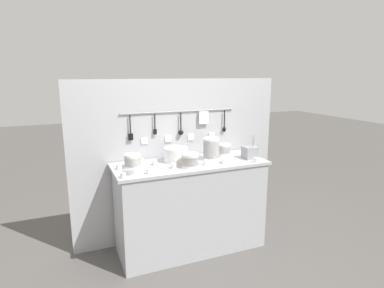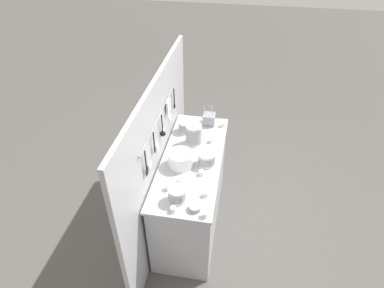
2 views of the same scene
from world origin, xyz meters
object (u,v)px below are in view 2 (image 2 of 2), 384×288
at_px(plate_stack, 181,159).
at_px(cup_back_right, 173,209).
at_px(cup_front_right, 223,125).
at_px(cup_by_caddy, 201,173).
at_px(bowl_stack_tall_left, 194,134).
at_px(bowl_stack_short_front, 207,159).
at_px(bowl_stack_wide_centre, 177,195).
at_px(cup_edge_near, 205,215).
at_px(steel_mixing_bowl, 195,208).
at_px(cup_mid_row, 211,140).
at_px(cutlery_caddy, 209,119).
at_px(cup_back_left, 205,194).
at_px(cup_beside_plates, 208,151).
at_px(cup_centre, 168,187).
at_px(cup_front_left, 180,180).
at_px(bowl_stack_nested_right, 185,126).

xyz_separation_m(plate_stack, cup_back_right, (-0.60, -0.06, -0.05)).
height_order(cup_front_right, cup_by_caddy, same).
height_order(bowl_stack_tall_left, cup_by_caddy, bowl_stack_tall_left).
bearing_deg(bowl_stack_short_front, bowl_stack_wide_centre, 160.30).
xyz_separation_m(bowl_stack_wide_centre, cup_back_right, (-0.13, 0.01, -0.05)).
relative_size(cup_back_right, cup_edge_near, 1.00).
height_order(steel_mixing_bowl, cup_mid_row, cup_mid_row).
relative_size(cutlery_caddy, cup_edge_near, 5.24).
relative_size(cup_back_left, cup_edge_near, 1.00).
height_order(cup_beside_plates, cup_centre, same).
xyz_separation_m(plate_stack, cup_front_right, (0.76, -0.34, -0.05)).
xyz_separation_m(bowl_stack_wide_centre, cup_by_caddy, (0.36, -0.16, -0.05)).
xyz_separation_m(steel_mixing_bowl, cup_centre, (0.19, 0.28, 0.00)).
bearing_deg(bowl_stack_short_front, bowl_stack_tall_left, 30.04).
height_order(bowl_stack_tall_left, cup_back_right, bowl_stack_tall_left).
relative_size(cup_back_right, cup_by_caddy, 1.00).
height_order(steel_mixing_bowl, cup_back_left, cup_back_left).
bearing_deg(cup_edge_near, cup_front_left, 38.04).
xyz_separation_m(bowl_stack_short_front, plate_stack, (-0.06, 0.25, 0.01)).
relative_size(bowl_stack_tall_left, cup_edge_near, 4.60).
distance_m(bowl_stack_short_front, cup_back_left, 0.43).
bearing_deg(cup_edge_near, cup_centre, 55.91).
xyz_separation_m(plate_stack, cup_front_left, (-0.24, -0.04, -0.05)).
bearing_deg(cup_beside_plates, cup_by_caddy, 177.37).
relative_size(cup_front_right, cup_beside_plates, 1.00).
bearing_deg(cup_front_right, cup_centre, 160.48).
bearing_deg(cup_front_right, cup_mid_row, 163.77).
distance_m(cutlery_caddy, cup_front_left, 1.03).
bearing_deg(cup_edge_near, bowl_stack_short_front, 6.65).
distance_m(bowl_stack_wide_centre, cup_front_right, 1.26).
xyz_separation_m(bowl_stack_tall_left, cup_back_left, (-0.75, -0.23, -0.09)).
xyz_separation_m(bowl_stack_nested_right, cup_centre, (-0.94, -0.02, -0.04)).
relative_size(cup_back_left, cup_front_right, 1.00).
bearing_deg(steel_mixing_bowl, cup_front_left, 32.38).
distance_m(cup_front_left, cup_by_caddy, 0.23).
xyz_separation_m(bowl_stack_short_front, cup_mid_row, (0.37, 0.00, -0.05)).
distance_m(bowl_stack_short_front, cup_front_left, 0.37).
distance_m(cup_by_caddy, cup_edge_near, 0.51).
xyz_separation_m(bowl_stack_nested_right, cup_front_left, (-0.83, -0.11, -0.04)).
height_order(bowl_stack_nested_right, cup_back_right, bowl_stack_nested_right).
bearing_deg(cup_edge_near, cup_back_right, 87.72).
distance_m(bowl_stack_short_front, bowl_stack_wide_centre, 0.56).
bearing_deg(cup_mid_row, steel_mixing_bowl, 179.14).
height_order(cup_back_left, cup_back_right, same).
distance_m(steel_mixing_bowl, cup_mid_row, 0.98).
height_order(bowl_stack_wide_centre, cup_beside_plates, bowl_stack_wide_centre).
height_order(cup_front_left, cup_beside_plates, same).
relative_size(bowl_stack_tall_left, cup_front_left, 4.60).
bearing_deg(cutlery_caddy, plate_stack, 167.22).
bearing_deg(bowl_stack_nested_right, cup_by_caddy, -157.28).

